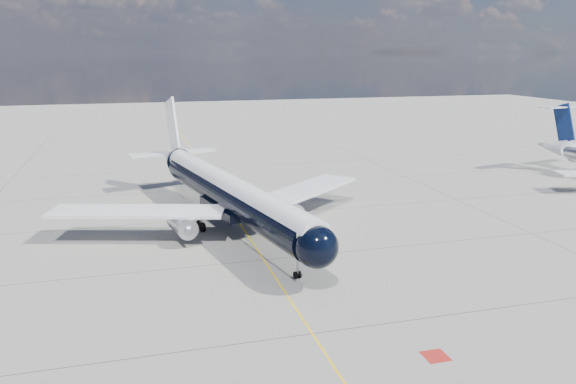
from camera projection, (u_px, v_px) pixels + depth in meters
name	position (u px, v px, depth m)	size (l,w,h in m)	color
ground	(228.00, 206.00, 72.07)	(320.00, 320.00, 0.00)	gray
taxiway_centerline	(235.00, 217.00, 67.40)	(0.16, 160.00, 0.01)	yellow
red_marking	(436.00, 356.00, 36.44)	(1.60, 1.60, 0.01)	maroon
main_airliner	(226.00, 192.00, 62.46)	(37.03, 45.67, 13.30)	black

